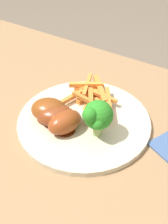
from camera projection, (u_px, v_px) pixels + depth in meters
The scene contains 7 objects.
dining_table at pixel (56, 158), 0.71m from camera, with size 0.95×0.65×0.74m.
dinner_plate at pixel (84, 121), 0.60m from camera, with size 0.28×0.28×0.01m, color beige.
broccoli_floret_front at pixel (96, 116), 0.53m from camera, with size 0.06×0.06×0.08m.
carrot_fries_pile at pixel (93, 96), 0.64m from camera, with size 0.14×0.14×0.03m.
chicken_drumstick_near at pixel (58, 116), 0.58m from camera, with size 0.12×0.09×0.04m.
chicken_drumstick_far at pixel (51, 110), 0.59m from camera, with size 0.12×0.08×0.04m.
chicken_drumstick_extra at pixel (67, 121), 0.56m from camera, with size 0.07×0.12×0.04m.
Camera 1 is at (-0.31, 0.35, 1.15)m, focal length 45.55 mm.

